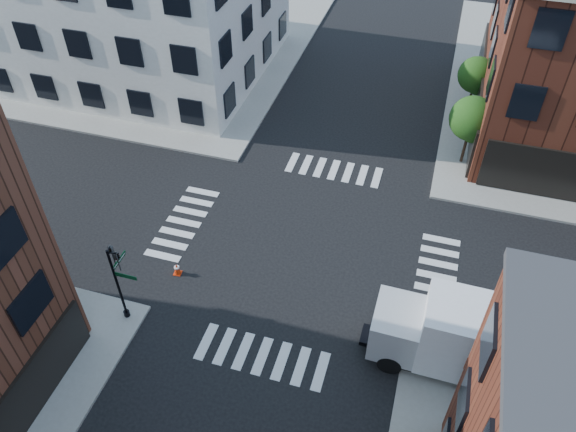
# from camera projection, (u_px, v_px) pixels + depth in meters

# --- Properties ---
(ground) EXTENTS (120.00, 120.00, 0.00)m
(ground) POSITION_uv_depth(u_px,v_px,m) (304.00, 248.00, 29.99)
(ground) COLOR black
(ground) RESTS_ON ground
(sidewalk_nw) EXTENTS (30.00, 30.00, 0.15)m
(sidewalk_nw) POSITION_uv_depth(u_px,v_px,m) (137.00, 31.00, 49.06)
(sidewalk_nw) COLOR gray
(sidewalk_nw) RESTS_ON ground
(tree_near) EXTENTS (2.69, 2.69, 4.49)m
(tree_near) POSITION_uv_depth(u_px,v_px,m) (473.00, 121.00, 33.24)
(tree_near) COLOR black
(tree_near) RESTS_ON ground
(tree_far) EXTENTS (2.43, 2.43, 4.07)m
(tree_far) POSITION_uv_depth(u_px,v_px,m) (477.00, 77.00, 37.64)
(tree_far) COLOR black
(tree_far) RESTS_ON ground
(signal_pole) EXTENTS (1.29, 1.24, 4.60)m
(signal_pole) POSITION_uv_depth(u_px,v_px,m) (118.00, 276.00, 24.78)
(signal_pole) COLOR black
(signal_pole) RESTS_ON ground
(box_truck) EXTENTS (8.60, 2.76, 3.86)m
(box_truck) POSITION_uv_depth(u_px,v_px,m) (477.00, 342.00, 23.26)
(box_truck) COLOR silver
(box_truck) RESTS_ON ground
(traffic_cone) EXTENTS (0.42, 0.42, 0.70)m
(traffic_cone) POSITION_uv_depth(u_px,v_px,m) (177.00, 269.00, 28.44)
(traffic_cone) COLOR red
(traffic_cone) RESTS_ON ground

